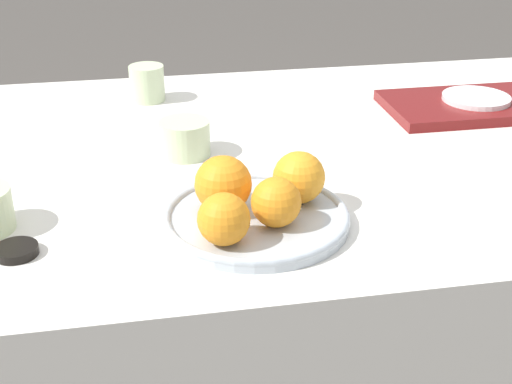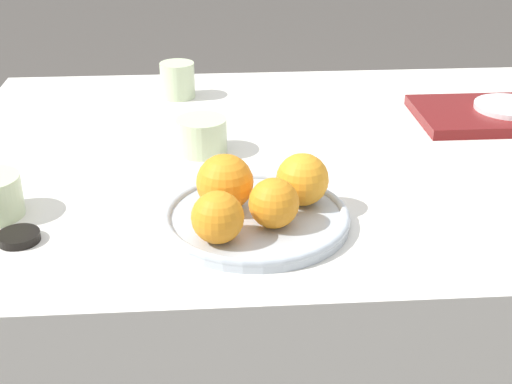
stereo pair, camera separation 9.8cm
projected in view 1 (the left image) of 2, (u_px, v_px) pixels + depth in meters
table at (306, 310)px, 1.41m from camera, size 1.32×0.92×0.71m
fruit_platter at (256, 218)px, 1.00m from camera, size 0.26×0.26×0.02m
orange_0 at (276, 202)px, 0.96m from camera, size 0.07×0.07×0.07m
orange_1 at (223, 184)px, 0.99m from camera, size 0.08×0.08×0.08m
orange_2 at (224, 219)px, 0.91m from camera, size 0.07×0.07×0.07m
orange_3 at (299, 177)px, 1.02m from camera, size 0.08×0.08×0.08m
serving_tray at (475, 105)px, 1.42m from camera, size 0.35×0.20×0.02m
side_plate at (476, 98)px, 1.41m from camera, size 0.13×0.13×0.01m
cup_1 at (147, 83)px, 1.46m from camera, size 0.07×0.07×0.07m
cup_2 at (185, 138)px, 1.21m from camera, size 0.09×0.09×0.06m
soy_dish at (16, 251)px, 0.92m from camera, size 0.06×0.06×0.01m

